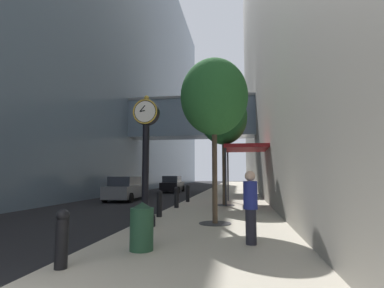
{
  "coord_description": "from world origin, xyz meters",
  "views": [
    {
      "loc": [
        3.52,
        -2.67,
        1.8
      ],
      "look_at": [
        0.77,
        14.58,
        3.61
      ],
      "focal_mm": 27.77,
      "sensor_mm": 36.0,
      "label": 1
    }
  ],
  "objects_px": {
    "street_tree_near": "(214,97)",
    "pedestrian_walking": "(251,205)",
    "bollard_fourth": "(177,197)",
    "bollard_fifth": "(188,193)",
    "bollard_nearest": "(62,237)",
    "bollard_third": "(159,203)",
    "car_black_mid": "(172,184)",
    "trash_bin": "(142,225)",
    "street_clock": "(146,154)",
    "car_grey_near": "(126,189)",
    "street_tree_mid_near": "(223,118)"
  },
  "relations": [
    {
      "from": "bollard_third",
      "to": "bollard_fifth",
      "type": "xyz_separation_m",
      "value": [
        0.0,
        6.56,
        0.0
      ]
    },
    {
      "from": "street_clock",
      "to": "street_tree_mid_near",
      "type": "bearing_deg",
      "value": 73.59
    },
    {
      "from": "pedestrian_walking",
      "to": "car_grey_near",
      "type": "height_order",
      "value": "pedestrian_walking"
    },
    {
      "from": "car_black_mid",
      "to": "trash_bin",
      "type": "bearing_deg",
      "value": -78.81
    },
    {
      "from": "bollard_nearest",
      "to": "street_tree_near",
      "type": "xyz_separation_m",
      "value": [
        2.31,
        5.28,
        3.84
      ]
    },
    {
      "from": "street_clock",
      "to": "street_tree_mid_near",
      "type": "distance_m",
      "value": 7.98
    },
    {
      "from": "bollard_nearest",
      "to": "street_tree_near",
      "type": "distance_m",
      "value": 6.93
    },
    {
      "from": "bollard_nearest",
      "to": "bollard_fifth",
      "type": "xyz_separation_m",
      "value": [
        0.0,
        13.12,
        0.0
      ]
    },
    {
      "from": "bollard_fourth",
      "to": "bollard_fifth",
      "type": "xyz_separation_m",
      "value": [
        0.0,
        3.28,
        0.0
      ]
    },
    {
      "from": "bollard_third",
      "to": "street_tree_near",
      "type": "bearing_deg",
      "value": -28.88
    },
    {
      "from": "bollard_fourth",
      "to": "street_tree_near",
      "type": "relative_size",
      "value": 0.18
    },
    {
      "from": "bollard_fourth",
      "to": "trash_bin",
      "type": "relative_size",
      "value": 0.99
    },
    {
      "from": "street_tree_mid_near",
      "to": "car_black_mid",
      "type": "relative_size",
      "value": 1.5
    },
    {
      "from": "trash_bin",
      "to": "car_grey_near",
      "type": "xyz_separation_m",
      "value": [
        -5.72,
        13.51,
        0.13
      ]
    },
    {
      "from": "street_tree_near",
      "to": "car_black_mid",
      "type": "relative_size",
      "value": 1.36
    },
    {
      "from": "bollard_fourth",
      "to": "bollard_nearest",
      "type": "bearing_deg",
      "value": -90.0
    },
    {
      "from": "bollard_fifth",
      "to": "trash_bin",
      "type": "height_order",
      "value": "trash_bin"
    },
    {
      "from": "car_black_mid",
      "to": "bollard_fifth",
      "type": "bearing_deg",
      "value": -72.85
    },
    {
      "from": "street_clock",
      "to": "bollard_third",
      "type": "distance_m",
      "value": 2.97
    },
    {
      "from": "bollard_nearest",
      "to": "trash_bin",
      "type": "height_order",
      "value": "trash_bin"
    },
    {
      "from": "street_tree_near",
      "to": "car_grey_near",
      "type": "relative_size",
      "value": 1.25
    },
    {
      "from": "bollard_fifth",
      "to": "car_black_mid",
      "type": "relative_size",
      "value": 0.25
    },
    {
      "from": "trash_bin",
      "to": "bollard_nearest",
      "type": "bearing_deg",
      "value": -124.58
    },
    {
      "from": "street_clock",
      "to": "car_black_mid",
      "type": "xyz_separation_m",
      "value": [
        -3.81,
        20.73,
        -1.67
      ]
    },
    {
      "from": "street_tree_near",
      "to": "pedestrian_walking",
      "type": "xyz_separation_m",
      "value": [
        1.1,
        -2.89,
        -3.45
      ]
    },
    {
      "from": "bollard_nearest",
      "to": "bollard_fifth",
      "type": "height_order",
      "value": "same"
    },
    {
      "from": "bollard_nearest",
      "to": "car_black_mid",
      "type": "height_order",
      "value": "car_black_mid"
    },
    {
      "from": "bollard_nearest",
      "to": "bollard_fourth",
      "type": "height_order",
      "value": "same"
    },
    {
      "from": "street_clock",
      "to": "car_black_mid",
      "type": "height_order",
      "value": "street_clock"
    },
    {
      "from": "car_grey_near",
      "to": "car_black_mid",
      "type": "height_order",
      "value": "car_black_mid"
    },
    {
      "from": "car_grey_near",
      "to": "car_black_mid",
      "type": "xyz_separation_m",
      "value": [
        1.08,
        9.96,
        0.0
      ]
    },
    {
      "from": "bollard_third",
      "to": "bollard_fifth",
      "type": "distance_m",
      "value": 6.56
    },
    {
      "from": "pedestrian_walking",
      "to": "street_clock",
      "type": "bearing_deg",
      "value": 151.04
    },
    {
      "from": "bollard_third",
      "to": "car_grey_near",
      "type": "bearing_deg",
      "value": 119.34
    },
    {
      "from": "bollard_fifth",
      "to": "street_tree_mid_near",
      "type": "height_order",
      "value": "street_tree_mid_near"
    },
    {
      "from": "bollard_third",
      "to": "trash_bin",
      "type": "xyz_separation_m",
      "value": [
        1.0,
        -5.11,
        -0.01
      ]
    },
    {
      "from": "trash_bin",
      "to": "bollard_fourth",
      "type": "bearing_deg",
      "value": 96.79
    },
    {
      "from": "pedestrian_walking",
      "to": "street_tree_near",
      "type": "bearing_deg",
      "value": 110.82
    },
    {
      "from": "bollard_fourth",
      "to": "car_black_mid",
      "type": "xyz_separation_m",
      "value": [
        -3.64,
        15.08,
        0.12
      ]
    },
    {
      "from": "street_clock",
      "to": "bollard_fourth",
      "type": "xyz_separation_m",
      "value": [
        -0.17,
        5.65,
        -1.79
      ]
    },
    {
      "from": "bollard_third",
      "to": "pedestrian_walking",
      "type": "bearing_deg",
      "value": -50.68
    },
    {
      "from": "trash_bin",
      "to": "car_black_mid",
      "type": "xyz_separation_m",
      "value": [
        -4.64,
        23.47,
        0.13
      ]
    },
    {
      "from": "street_tree_mid_near",
      "to": "street_clock",
      "type": "bearing_deg",
      "value": -106.41
    },
    {
      "from": "street_tree_near",
      "to": "car_black_mid",
      "type": "bearing_deg",
      "value": 106.87
    },
    {
      "from": "street_clock",
      "to": "car_grey_near",
      "type": "height_order",
      "value": "street_clock"
    },
    {
      "from": "bollard_third",
      "to": "trash_bin",
      "type": "height_order",
      "value": "trash_bin"
    },
    {
      "from": "street_clock",
      "to": "bollard_fifth",
      "type": "bearing_deg",
      "value": 91.1
    },
    {
      "from": "street_clock",
      "to": "pedestrian_walking",
      "type": "height_order",
      "value": "street_clock"
    },
    {
      "from": "bollard_third",
      "to": "bollard_fourth",
      "type": "bearing_deg",
      "value": 90.0
    },
    {
      "from": "street_tree_mid_near",
      "to": "car_grey_near",
      "type": "relative_size",
      "value": 1.38
    }
  ]
}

